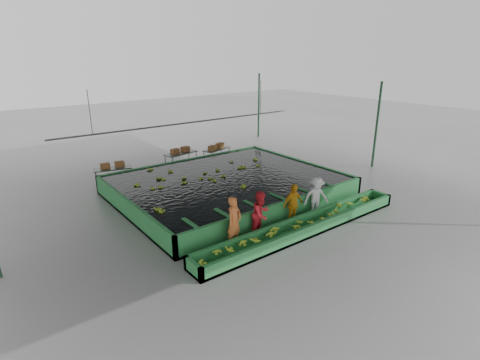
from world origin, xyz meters
TOP-DOWN VIEW (x-y plane):
  - ground at (0.00, 0.00)m, footprint 80.00×80.00m
  - shed_roof at (0.00, 0.00)m, footprint 20.00×22.00m
  - shed_posts at (0.00, 0.00)m, footprint 20.00×22.00m
  - flotation_tank at (0.00, 1.50)m, footprint 10.00×8.00m
  - tank_water at (0.00, 1.50)m, footprint 9.70×7.70m
  - sorting_trough at (0.00, -3.60)m, footprint 10.00×1.00m
  - cableway_rail at (0.00, 5.00)m, footprint 0.08×0.08m
  - rail_hanger_left at (-5.00, 5.00)m, footprint 0.04×0.04m
  - rail_hanger_right at (5.00, 5.00)m, footprint 0.04×0.04m
  - worker_a at (-2.78, -2.80)m, footprint 0.78×0.64m
  - worker_b at (-1.55, -2.80)m, footprint 1.00×0.86m
  - worker_c at (0.11, -2.80)m, footprint 1.00×0.43m
  - worker_d at (1.47, -2.80)m, footprint 1.27×1.02m
  - packing_table_left at (-3.82, 6.43)m, footprint 2.01×1.18m
  - packing_table_mid at (0.42, 6.85)m, footprint 2.11×1.14m
  - packing_table_right at (2.80, 6.56)m, footprint 2.01×1.24m
  - box_stack_left at (-3.78, 6.52)m, footprint 1.23×0.48m
  - box_stack_mid at (0.45, 6.94)m, footprint 1.29×0.55m
  - box_stack_right at (2.73, 6.48)m, footprint 1.38×0.84m
  - floating_bananas at (0.00, 2.30)m, footprint 8.55×5.83m
  - trough_bananas at (0.00, -3.60)m, footprint 9.40×0.63m

SIDE VIEW (x-z plane):
  - ground at x=0.00m, z-range 0.00..0.00m
  - sorting_trough at x=0.00m, z-range 0.00..0.50m
  - trough_bananas at x=0.00m, z-range 0.34..0.46m
  - packing_table_right at x=2.80m, z-range 0.00..0.85m
  - packing_table_left at x=-3.82m, z-range 0.00..0.86m
  - flotation_tank at x=0.00m, z-range 0.00..0.90m
  - packing_table_mid at x=0.42m, z-range 0.00..0.91m
  - worker_c at x=0.11m, z-range 0.00..1.70m
  - tank_water at x=0.00m, z-range 0.85..0.85m
  - floating_bananas at x=0.00m, z-range 0.79..0.91m
  - worker_d at x=1.47m, z-range 0.00..1.71m
  - box_stack_right at x=2.73m, z-range 0.71..1.00m
  - box_stack_left at x=-3.78m, z-range 0.73..0.99m
  - worker_b at x=-1.55m, z-range 0.00..1.77m
  - box_stack_mid at x=0.45m, z-range 0.78..1.05m
  - worker_a at x=-2.78m, z-range 0.00..1.85m
  - shed_posts at x=0.00m, z-range 0.00..5.00m
  - cableway_rail at x=0.00m, z-range -4.00..10.00m
  - rail_hanger_left at x=-5.00m, z-range 3.00..5.00m
  - rail_hanger_right at x=5.00m, z-range 3.00..5.00m
  - shed_roof at x=0.00m, z-range 4.98..5.02m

